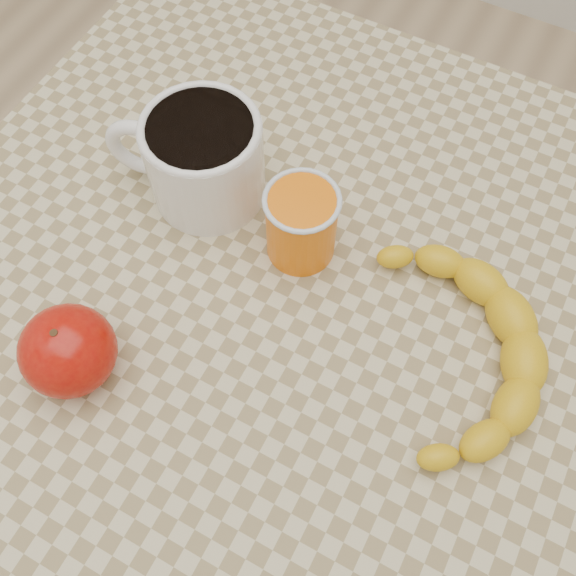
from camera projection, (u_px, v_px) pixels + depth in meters
The scene contains 6 objects.
ground at pixel (288, 464), 1.30m from camera, with size 3.00×3.00×0.00m, color tan.
table at pixel (288, 332), 0.71m from camera, with size 0.80×0.80×0.75m.
coffee_mug at pixel (201, 156), 0.65m from camera, with size 0.18×0.15×0.10m.
orange_juice_glass at pixel (301, 224), 0.62m from camera, with size 0.07×0.07×0.09m.
apple at pixel (68, 351), 0.57m from camera, with size 0.10×0.10×0.08m.
banana at pixel (461, 350), 0.59m from camera, with size 0.28×0.32×0.04m, color gold, non-canonical shape.
Camera 1 is at (0.13, -0.25, 1.32)m, focal length 40.00 mm.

